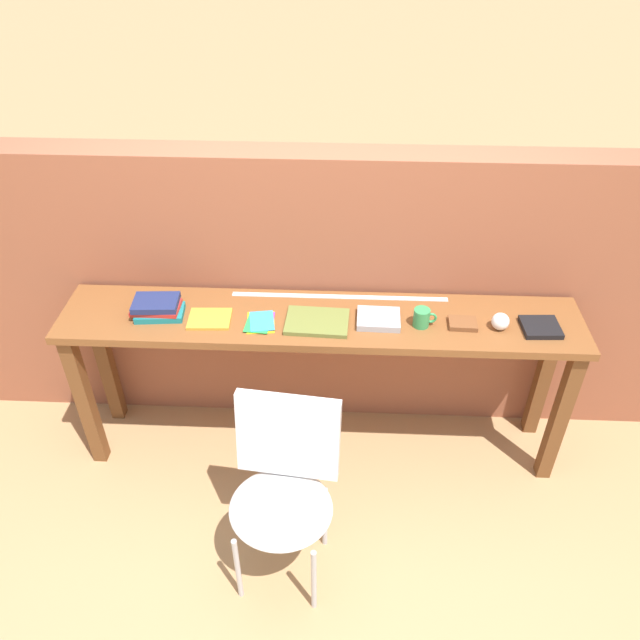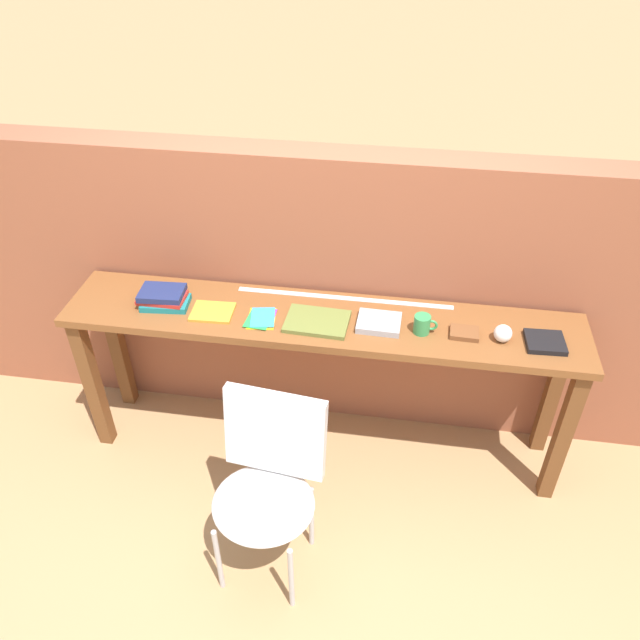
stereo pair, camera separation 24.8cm
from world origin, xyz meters
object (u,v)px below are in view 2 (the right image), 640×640
book_open_centre (317,322)px  book_repair_rightmost (545,342)px  chair_white_moulded (268,480)px  pamphlet_pile_colourful (262,318)px  magazine_cycling (213,312)px  leather_journal_brown (464,333)px  sports_ball_small (503,333)px  book_stack_leftmost (163,298)px  mug (423,324)px

book_open_centre → book_repair_rightmost: bearing=2.9°
chair_white_moulded → pamphlet_pile_colourful: (-0.16, 0.65, 0.36)m
pamphlet_pile_colourful → book_open_centre: bearing=1.6°
magazine_cycling → leather_journal_brown: leather_journal_brown is taller
pamphlet_pile_colourful → book_repair_rightmost: 1.30m
leather_journal_brown → sports_ball_small: bearing=-3.0°
book_stack_leftmost → book_repair_rightmost: book_stack_leftmost is taller
magazine_cycling → book_repair_rightmost: bearing=-2.4°
chair_white_moulded → magazine_cycling: magazine_cycling is taller
mug → sports_ball_small: (0.36, -0.01, -0.00)m
mug → book_repair_rightmost: 0.55m
book_repair_rightmost → leather_journal_brown: bearing=175.2°
sports_ball_small → book_repair_rightmost: 0.19m
pamphlet_pile_colourful → book_open_centre: (0.27, 0.01, 0.00)m
mug → magazine_cycling: bearing=-179.7°
book_stack_leftmost → sports_ball_small: size_ratio=3.01×
leather_journal_brown → book_stack_leftmost: bearing=-178.8°
chair_white_moulded → pamphlet_pile_colourful: bearing=103.5°
pamphlet_pile_colourful → book_repair_rightmost: size_ratio=1.05×
pamphlet_pile_colourful → leather_journal_brown: leather_journal_brown is taller
chair_white_moulded → leather_journal_brown: (0.79, 0.67, 0.37)m
book_stack_leftmost → book_repair_rightmost: 1.80m
mug → sports_ball_small: bearing=-1.0°
sports_ball_small → book_repair_rightmost: bearing=0.5°
book_open_centre → sports_ball_small: size_ratio=3.59×
pamphlet_pile_colourful → sports_ball_small: (1.11, 0.01, 0.04)m
magazine_cycling → sports_ball_small: size_ratio=2.43×
pamphlet_pile_colourful → sports_ball_small: size_ratio=2.21×
chair_white_moulded → book_repair_rightmost: (1.15, 0.66, 0.37)m
book_repair_rightmost → chair_white_moulded: bearing=-152.9°
mug → book_repair_rightmost: mug is taller
magazine_cycling → pamphlet_pile_colourful: (0.24, -0.01, -0.00)m
magazine_cycling → book_open_centre: bearing=-2.8°
leather_journal_brown → mug: bearing=-175.7°
pamphlet_pile_colourful → mug: (0.75, 0.02, 0.04)m
mug → pamphlet_pile_colourful: bearing=-178.8°
chair_white_moulded → magazine_cycling: (-0.40, 0.66, 0.36)m
book_open_centre → leather_journal_brown: bearing=4.1°
pamphlet_pile_colourful → leather_journal_brown: 0.95m
leather_journal_brown → book_repair_rightmost: bearing=-0.1°
book_repair_rightmost → book_open_centre: bearing=177.4°
book_stack_leftmost → sports_ball_small: sports_ball_small is taller
book_stack_leftmost → leather_journal_brown: 1.44m
pamphlet_pile_colourful → sports_ball_small: 1.11m
chair_white_moulded → sports_ball_small: 1.23m
leather_journal_brown → book_open_centre: bearing=-176.7°
leather_journal_brown → pamphlet_pile_colourful: bearing=-176.6°
pamphlet_pile_colourful → book_open_centre: size_ratio=0.61×
magazine_cycling → sports_ball_small: sports_ball_small is taller
chair_white_moulded → pamphlet_pile_colourful: size_ratio=4.94×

